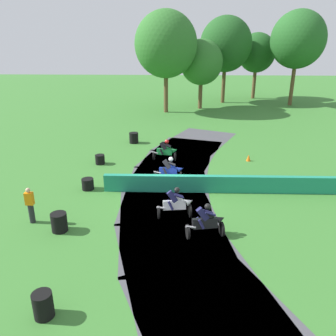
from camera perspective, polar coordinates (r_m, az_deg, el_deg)
The scene contains 19 objects.
ground_plane at distance 17.73m, azimuth -0.18°, elevation -3.94°, with size 120.00×120.00×0.00m, color #38752D.
track_asphalt at distance 17.72m, azimuth 2.72°, elevation -3.96°, with size 7.99×26.80×0.01m.
safety_barrier at distance 18.04m, azimuth 15.22°, elevation -2.70°, with size 0.30×16.12×0.90m, color #1E8466.
motorcycle_lead_green at distance 21.98m, azimuth -0.39°, elevation 2.94°, with size 1.71×0.84×1.42m.
motorcycle_chase_blue at distance 18.79m, azimuth 0.26°, elevation -0.32°, with size 1.68×0.81×1.43m.
motorcycle_trailing_white at distance 15.06m, azimuth 1.35°, elevation -6.00°, with size 1.67×0.94×1.43m.
motorcycle_fourth_black at distance 13.75m, azimuth 6.52°, elevation -8.94°, with size 1.67×1.00×1.43m.
tire_stack_near at distance 25.95m, azimuth -5.79°, elevation 5.09°, with size 0.68×0.68×0.80m.
tire_stack_mid_a at distance 21.87m, azimuth -11.41°, elevation 1.43°, with size 0.59×0.59×0.60m.
tire_stack_mid_b at distance 18.33m, azimuth -13.39°, elevation -2.65°, with size 0.63×0.63×0.60m.
tire_stack_far at distance 14.80m, azimuth -17.90°, elevation -8.70°, with size 0.66×0.66×0.80m.
tire_stack_extra_a at distance 10.95m, azimuth -20.34°, elevation -20.87°, with size 0.58×0.58×0.80m.
track_marshal at distance 15.66m, azimuth -22.22°, elevation -5.86°, with size 0.34×0.24×1.63m.
traffic_cone at distance 22.61m, azimuth 13.44°, elevation 1.71°, with size 0.28×0.28×0.44m, color orange.
tree_far_left at distance 46.88m, azimuth 14.76°, elevation 18.28°, with size 4.68×4.68×8.23m.
tree_far_right at distance 38.73m, azimuth 5.66°, elevation 17.32°, with size 4.64×4.64×7.49m.
tree_mid_rise at distance 43.08m, azimuth 21.10°, elevation 19.57°, with size 6.07×6.07×10.56m.
tree_behind_barrier at distance 36.42m, azimuth -0.36°, elevation 20.14°, with size 6.36×6.36×10.26m.
tree_distant at distance 42.84m, azimuth 9.73°, elevation 19.89°, with size 6.07×6.07×10.03m.
Camera 1 is at (0.68, -16.05, 7.49)m, focal length 36.10 mm.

